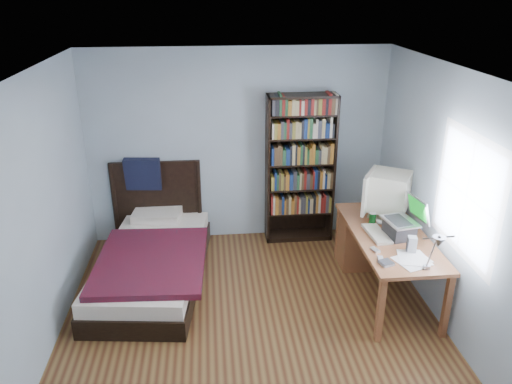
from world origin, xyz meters
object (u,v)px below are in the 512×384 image
Objects in this scene: speaker at (412,245)px; soda_can at (372,219)px; desk at (373,239)px; keyboard at (377,234)px; crt_monitor at (386,192)px; bed at (153,258)px; bookshelf at (300,169)px; desk_lamp at (437,244)px; laptop at (401,226)px.

speaker is 0.66m from soda_can.
keyboard is at bearing -106.64° from desk.
bed is at bearing 176.76° from crt_monitor.
crt_monitor is at bearing -3.24° from bed.
desk is at bearing 156.51° from crt_monitor.
bookshelf is at bearing 127.65° from desk.
bed reaches higher than desk.
crt_monitor is 0.58m from keyboard.
crt_monitor is at bearing 44.43° from soda_can.
desk is 0.95m from speaker.
desk_lamp reaches higher than crt_monitor.
laptop is (0.09, -0.53, 0.43)m from desk.
laptop reaches higher than speaker.
soda_can is 0.06× the size of bed.
desk_lamp is at bearing -87.14° from keyboard.
bed is (-2.57, 0.11, -0.17)m from desk.
crt_monitor is at bearing 102.64° from speaker.
desk_lamp reaches higher than keyboard.
bookshelf is at bearing 107.32° from keyboard.
soda_can is (-0.11, 1.29, -0.38)m from desk_lamp.
desk is 0.62m from crt_monitor.
crt_monitor is 1.45× the size of keyboard.
laptop is at bearing -55.73° from soda_can.
speaker is at bearing -64.35° from keyboard.
bookshelf is at bearing 118.96° from laptop.
speaker is at bearing -90.27° from crt_monitor.
speaker is at bearing -84.93° from desk.
desk_lamp is at bearing -95.82° from laptop.
crt_monitor is 0.53m from laptop.
speaker is (0.08, 0.65, -0.36)m from desk_lamp.
laptop is at bearing 100.28° from speaker.
laptop is 0.23× the size of bookshelf.
desk_lamp is at bearing -84.53° from speaker.
crt_monitor is at bearing 86.56° from desk_lamp.
laptop is 0.37m from soda_can.
desk is at bearing -52.35° from bookshelf.
crt_monitor reaches higher than bed.
speaker is 0.07× the size of bed.
speaker reaches higher than desk.
desk_lamp reaches higher than laptop.
desk is at bearing 63.03° from soda_can.
bookshelf reaches higher than laptop.
crt_monitor is 3.91× the size of speaker.
bed is at bearing 166.35° from laptop.
bookshelf is (-0.72, 0.93, 0.56)m from desk.
keyboard is at bearing -67.99° from bookshelf.
crt_monitor is (0.08, -0.03, 0.61)m from desk.
laptop is 2.80m from bed.
laptop is 0.33m from speaker.
laptop is 0.26m from keyboard.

